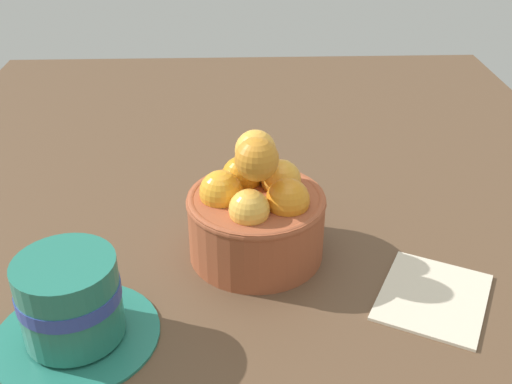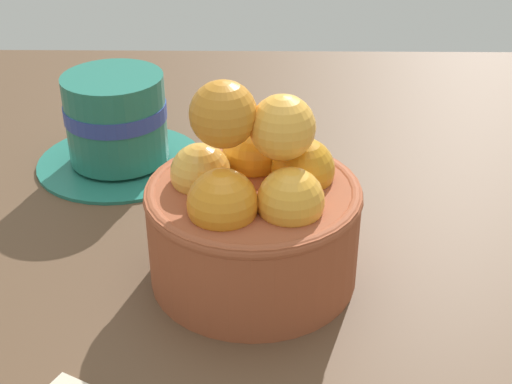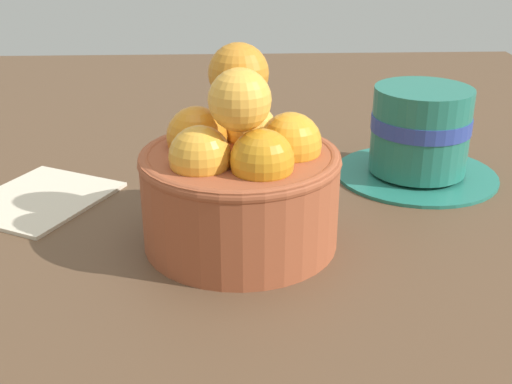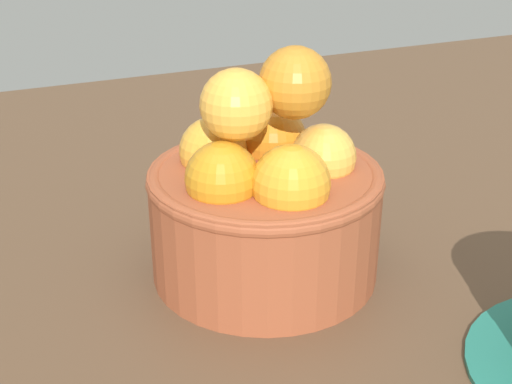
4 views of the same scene
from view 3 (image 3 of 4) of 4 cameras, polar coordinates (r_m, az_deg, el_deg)
ground_plane at (r=48.30cm, az=-1.31°, el=-6.30°), size 129.72×90.51×3.79cm
terracotta_bowl at (r=45.25cm, az=-1.37°, el=1.25°), size 13.93×13.93×13.92cm
coffee_cup at (r=59.14cm, az=14.06°, el=4.76°), size 14.29×14.29×8.04cm
folded_napkin at (r=56.48cm, az=-18.33°, el=-0.44°), size 14.24×13.48×0.60cm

